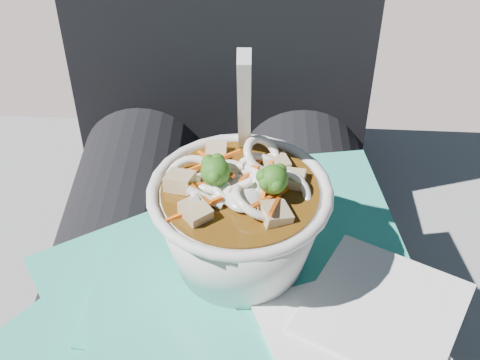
{
  "coord_description": "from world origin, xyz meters",
  "views": [
    {
      "loc": [
        0.03,
        -0.41,
        1.0
      ],
      "look_at": [
        0.03,
        -0.02,
        0.67
      ],
      "focal_mm": 50.0,
      "sensor_mm": 36.0,
      "label": 1
    }
  ],
  "objects_px": {
    "lap": "(213,306)",
    "udon_bowl": "(240,216)",
    "plastic_bag": "(209,304)",
    "person_body": "(216,215)",
    "stone_ledge": "(224,348)"
  },
  "relations": [
    {
      "from": "stone_ledge",
      "to": "lap",
      "type": "height_order",
      "value": "lap"
    },
    {
      "from": "person_body",
      "to": "udon_bowl",
      "type": "height_order",
      "value": "person_body"
    },
    {
      "from": "stone_ledge",
      "to": "plastic_bag",
      "type": "relative_size",
      "value": 2.49
    },
    {
      "from": "udon_bowl",
      "to": "lap",
      "type": "bearing_deg",
      "value": 142.3
    },
    {
      "from": "lap",
      "to": "person_body",
      "type": "bearing_deg",
      "value": 90.0
    },
    {
      "from": "stone_ledge",
      "to": "person_body",
      "type": "height_order",
      "value": "person_body"
    },
    {
      "from": "person_body",
      "to": "plastic_bag",
      "type": "relative_size",
      "value": 2.41
    },
    {
      "from": "lap",
      "to": "plastic_bag",
      "type": "bearing_deg",
      "value": -87.82
    },
    {
      "from": "stone_ledge",
      "to": "person_body",
      "type": "distance_m",
      "value": 0.32
    },
    {
      "from": "lap",
      "to": "udon_bowl",
      "type": "height_order",
      "value": "udon_bowl"
    },
    {
      "from": "lap",
      "to": "plastic_bag",
      "type": "height_order",
      "value": "plastic_bag"
    },
    {
      "from": "person_body",
      "to": "udon_bowl",
      "type": "relative_size",
      "value": 4.92
    },
    {
      "from": "lap",
      "to": "udon_bowl",
      "type": "bearing_deg",
      "value": -37.7
    },
    {
      "from": "lap",
      "to": "udon_bowl",
      "type": "relative_size",
      "value": 2.44
    },
    {
      "from": "udon_bowl",
      "to": "person_body",
      "type": "bearing_deg",
      "value": 103.45
    }
  ]
}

